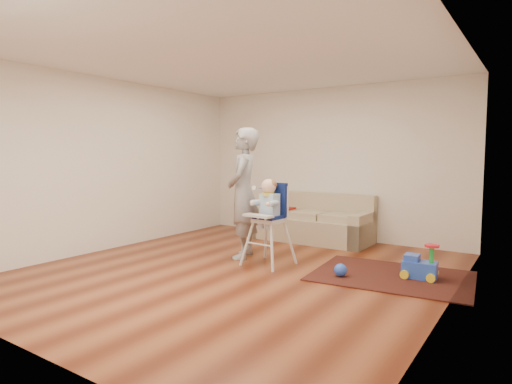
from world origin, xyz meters
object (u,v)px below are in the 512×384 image
Objects in this scene: sofa at (310,217)px; ride_on_toy at (420,261)px; side_table at (266,219)px; high_chair at (269,223)px; toy_ball at (340,270)px; adult at (243,193)px.

sofa is 4.94× the size of ride_on_toy.
high_chair reaches higher than side_table.
high_chair is at bearing -80.82° from sofa.
side_table is 0.45× the size of high_chair.
sofa is 1.85m from high_chair.
sofa reaches higher than side_table.
toy_ball is 0.08× the size of adult.
high_chair is (-1.89, -0.44, 0.34)m from ride_on_toy.
high_chair reaches higher than ride_on_toy.
side_table is 3.18m from toy_ball.
side_table is 1.24× the size of ride_on_toy.
high_chair is 0.63× the size of adult.
sofa is 2.32m from toy_ball.
sofa is 3.97× the size of side_table.
toy_ball is (2.40, -2.07, -0.17)m from side_table.
adult is at bearing -176.13° from ride_on_toy.
side_table is at bearing 128.04° from high_chair.
adult is at bearing 173.31° from toy_ball.
adult reaches higher than sofa.
toy_ball is (-0.82, -0.48, -0.13)m from ride_on_toy.
high_chair is at bearing -169.91° from ride_on_toy.
side_table is 2.16m from adult.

